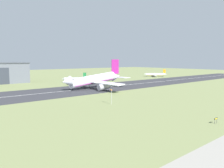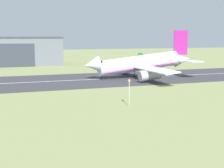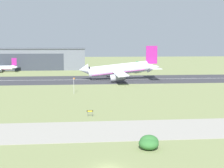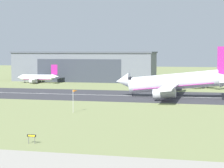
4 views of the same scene
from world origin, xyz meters
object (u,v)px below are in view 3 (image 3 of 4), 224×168
airplane_landing (119,70)px  windsock_pole (74,79)px  airplane_parked_east (127,69)px  runway_sign (90,112)px  shrub_clump (149,143)px  airplane_parked_west (1,68)px

airplane_landing → windsock_pole: 51.55m
airplane_parked_east → runway_sign: 132.86m
shrub_clump → airplane_parked_west: bearing=112.3°
airplane_landing → windsock_pole: size_ratio=8.72×
airplane_parked_west → airplane_parked_east: 88.95m
airplane_parked_west → runway_sign: bearing=-67.3°
airplane_landing → airplane_parked_west: (-77.61, 54.34, -2.77)m
airplane_landing → airplane_parked_east: (10.51, 42.27, -2.80)m
windsock_pole → runway_sign: bearing=-82.9°
airplane_parked_west → airplane_parked_east: airplane_parked_west is taller
airplane_landing → airplane_parked_west: airplane_landing is taller
windsock_pole → airplane_parked_east: bearing=68.8°
runway_sign → airplane_parked_west: bearing=112.7°
airplane_parked_east → windsock_pole: (-34.11, -88.10, 2.84)m
airplane_parked_east → windsock_pole: airplane_parked_east is taller
airplane_landing → windsock_pole: airplane_landing is taller
airplane_parked_west → airplane_landing: bearing=-35.0°
airplane_parked_east → runway_sign: airplane_parked_east is taller
airplane_landing → airplane_parked_west: bearing=145.0°
airplane_parked_west → shrub_clump: (69.79, -169.77, -1.66)m
windsock_pole → runway_sign: 42.11m
airplane_parked_east → windsock_pole: bearing=-111.2°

